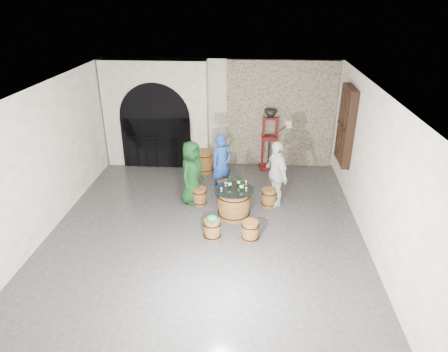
# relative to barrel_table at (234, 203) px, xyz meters

# --- Properties ---
(ground) EXTENTS (8.00, 8.00, 0.00)m
(ground) POSITION_rel_barrel_table_xyz_m (-0.59, -0.67, -0.36)
(ground) COLOR #2C2C2E
(ground) RESTS_ON ground
(wall_back) EXTENTS (8.00, 0.00, 8.00)m
(wall_back) POSITION_rel_barrel_table_xyz_m (-0.59, 3.33, 1.24)
(wall_back) COLOR white
(wall_back) RESTS_ON ground
(wall_front) EXTENTS (8.00, 0.00, 8.00)m
(wall_front) POSITION_rel_barrel_table_xyz_m (-0.59, -4.67, 1.24)
(wall_front) COLOR white
(wall_front) RESTS_ON ground
(wall_left) EXTENTS (0.00, 8.00, 8.00)m
(wall_left) POSITION_rel_barrel_table_xyz_m (-4.09, -0.67, 1.24)
(wall_left) COLOR white
(wall_left) RESTS_ON ground
(wall_right) EXTENTS (0.00, 8.00, 8.00)m
(wall_right) POSITION_rel_barrel_table_xyz_m (2.91, -0.67, 1.24)
(wall_right) COLOR white
(wall_right) RESTS_ON ground
(ceiling) EXTENTS (8.00, 8.00, 0.00)m
(ceiling) POSITION_rel_barrel_table_xyz_m (-0.59, -0.67, 2.84)
(ceiling) COLOR beige
(ceiling) RESTS_ON wall_back
(stone_facing_panel) EXTENTS (3.20, 0.12, 3.18)m
(stone_facing_panel) POSITION_rel_barrel_table_xyz_m (1.21, 3.27, 1.24)
(stone_facing_panel) COLOR gray
(stone_facing_panel) RESTS_ON ground
(arched_opening) EXTENTS (3.10, 0.60, 3.19)m
(arched_opening) POSITION_rel_barrel_table_xyz_m (-2.49, 3.07, 1.22)
(arched_opening) COLOR white
(arched_opening) RESTS_ON ground
(shuttered_window) EXTENTS (0.23, 1.10, 2.00)m
(shuttered_window) POSITION_rel_barrel_table_xyz_m (2.79, 1.73, 1.44)
(shuttered_window) COLOR black
(shuttered_window) RESTS_ON wall_right
(barrel_table) EXTENTS (0.94, 0.94, 0.73)m
(barrel_table) POSITION_rel_barrel_table_xyz_m (0.00, 0.00, 0.00)
(barrel_table) COLOR brown
(barrel_table) RESTS_ON ground
(barrel_stool_left) EXTENTS (0.38, 0.38, 0.45)m
(barrel_stool_left) POSITION_rel_barrel_table_xyz_m (-0.90, 0.54, -0.14)
(barrel_stool_left) COLOR brown
(barrel_stool_left) RESTS_ON ground
(barrel_stool_far) EXTENTS (0.38, 0.38, 0.45)m
(barrel_stool_far) POSITION_rel_barrel_table_xyz_m (-0.31, 1.00, -0.14)
(barrel_stool_far) COLOR brown
(barrel_stool_far) RESTS_ON ground
(barrel_stool_right) EXTENTS (0.38, 0.38, 0.45)m
(barrel_stool_right) POSITION_rel_barrel_table_xyz_m (0.86, 0.60, -0.14)
(barrel_stool_right) COLOR brown
(barrel_stool_right) RESTS_ON ground
(barrel_stool_near_right) EXTENTS (0.38, 0.38, 0.45)m
(barrel_stool_near_right) POSITION_rel_barrel_table_xyz_m (0.41, -0.97, -0.14)
(barrel_stool_near_right) COLOR brown
(barrel_stool_near_right) RESTS_ON ground
(barrel_stool_near_left) EXTENTS (0.38, 0.38, 0.45)m
(barrel_stool_near_left) POSITION_rel_barrel_table_xyz_m (-0.42, -0.96, -0.14)
(barrel_stool_near_left) COLOR brown
(barrel_stool_near_left) RESTS_ON ground
(green_cap) EXTENTS (0.26, 0.22, 0.12)m
(green_cap) POSITION_rel_barrel_table_xyz_m (-0.42, -0.96, 0.14)
(green_cap) COLOR #0D9443
(green_cap) RESTS_ON barrel_stool_near_left
(person_green) EXTENTS (0.79, 0.94, 1.65)m
(person_green) POSITION_rel_barrel_table_xyz_m (-1.10, 0.66, 0.46)
(person_green) COLOR #0F3816
(person_green) RESTS_ON ground
(person_blue) EXTENTS (0.71, 0.68, 1.64)m
(person_blue) POSITION_rel_barrel_table_xyz_m (-0.38, 1.24, 0.46)
(person_blue) COLOR #1A4092
(person_blue) RESTS_ON ground
(person_white) EXTENTS (0.78, 1.07, 1.69)m
(person_white) POSITION_rel_barrel_table_xyz_m (1.00, 0.70, 0.48)
(person_white) COLOR silver
(person_white) RESTS_ON ground
(wine_bottle_left) EXTENTS (0.08, 0.08, 0.32)m
(wine_bottle_left) POSITION_rel_barrel_table_xyz_m (-0.11, 0.09, 0.50)
(wine_bottle_left) COLOR black
(wine_bottle_left) RESTS_ON barrel_table
(wine_bottle_center) EXTENTS (0.08, 0.08, 0.32)m
(wine_bottle_center) POSITION_rel_barrel_table_xyz_m (0.17, -0.02, 0.50)
(wine_bottle_center) COLOR black
(wine_bottle_center) RESTS_ON barrel_table
(wine_bottle_right) EXTENTS (0.08, 0.08, 0.32)m
(wine_bottle_right) POSITION_rel_barrel_table_xyz_m (0.11, 0.21, 0.50)
(wine_bottle_right) COLOR black
(wine_bottle_right) RESTS_ON barrel_table
(tasting_glass_a) EXTENTS (0.05, 0.05, 0.10)m
(tasting_glass_a) POSITION_rel_barrel_table_xyz_m (-0.29, -0.13, 0.42)
(tasting_glass_a) COLOR #B56C23
(tasting_glass_a) RESTS_ON barrel_table
(tasting_glass_b) EXTENTS (0.05, 0.05, 0.10)m
(tasting_glass_b) POSITION_rel_barrel_table_xyz_m (0.21, 0.08, 0.42)
(tasting_glass_b) COLOR #B56C23
(tasting_glass_b) RESTS_ON barrel_table
(tasting_glass_c) EXTENTS (0.05, 0.05, 0.10)m
(tasting_glass_c) POSITION_rel_barrel_table_xyz_m (-0.14, 0.17, 0.42)
(tasting_glass_c) COLOR #B56C23
(tasting_glass_c) RESTS_ON barrel_table
(tasting_glass_d) EXTENTS (0.05, 0.05, 0.10)m
(tasting_glass_d) POSITION_rel_barrel_table_xyz_m (0.27, 0.29, 0.42)
(tasting_glass_d) COLOR #B56C23
(tasting_glass_d) RESTS_ON barrel_table
(tasting_glass_e) EXTENTS (0.05, 0.05, 0.10)m
(tasting_glass_e) POSITION_rel_barrel_table_xyz_m (0.29, -0.06, 0.42)
(tasting_glass_e) COLOR #B56C23
(tasting_glass_e) RESTS_ON barrel_table
(tasting_glass_f) EXTENTS (0.05, 0.05, 0.10)m
(tasting_glass_f) POSITION_rel_barrel_table_xyz_m (-0.21, 0.17, 0.42)
(tasting_glass_f) COLOR #B56C23
(tasting_glass_f) RESTS_ON barrel_table
(side_barrel) EXTENTS (0.51, 0.51, 0.68)m
(side_barrel) POSITION_rel_barrel_table_xyz_m (-1.01, 2.55, -0.03)
(side_barrel) COLOR brown
(side_barrel) RESTS_ON ground
(corking_press) EXTENTS (0.78, 0.47, 1.85)m
(corking_press) POSITION_rel_barrel_table_xyz_m (0.90, 2.94, 0.71)
(corking_press) COLOR #4D0F0C
(corking_press) RESTS_ON ground
(control_box) EXTENTS (0.18, 0.10, 0.22)m
(control_box) POSITION_rel_barrel_table_xyz_m (1.46, 3.19, 0.99)
(control_box) COLOR silver
(control_box) RESTS_ON wall_back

